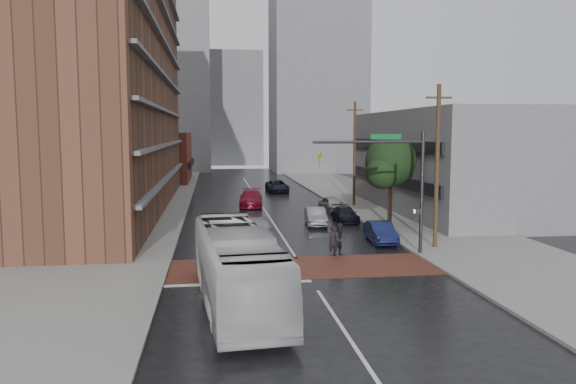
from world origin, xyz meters
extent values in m
plane|color=black|center=(0.00, 0.00, 0.00)|extent=(160.00, 160.00, 0.00)
cube|color=brown|center=(0.00, 0.50, 0.01)|extent=(14.00, 5.00, 0.02)
cube|color=gray|center=(-11.50, 25.00, 0.07)|extent=(9.00, 90.00, 0.15)
cube|color=gray|center=(11.50, 25.00, 0.07)|extent=(9.00, 90.00, 0.15)
cube|color=brown|center=(-14.00, 24.00, 14.00)|extent=(10.00, 44.00, 28.00)
cube|color=brown|center=(-12.00, 54.00, 3.50)|extent=(8.00, 16.00, 7.00)
cube|color=gray|center=(16.50, 20.00, 4.50)|extent=(11.00, 26.00, 9.00)
cube|color=gray|center=(-14.00, 78.00, 16.00)|extent=(18.00, 16.00, 32.00)
cube|color=gray|center=(14.00, 72.00, 18.00)|extent=(16.00, 14.00, 36.00)
cube|color=gray|center=(0.00, 95.00, 12.00)|extent=(12.00, 10.00, 24.00)
cylinder|color=#332319|center=(8.50, 12.00, 2.00)|extent=(0.36, 0.36, 4.00)
sphere|color=#193216|center=(8.50, 12.00, 5.00)|extent=(3.80, 3.80, 3.80)
sphere|color=#193216|center=(7.60, 11.20, 4.20)|extent=(2.40, 2.40, 2.40)
sphere|color=#193216|center=(9.30, 12.80, 4.40)|extent=(2.60, 2.60, 2.60)
cylinder|color=#2D2D33|center=(7.30, 2.50, 3.60)|extent=(0.20, 0.20, 7.20)
cylinder|color=#2D2D33|center=(4.10, 2.50, 6.60)|extent=(6.40, 0.16, 0.16)
imported|color=gold|center=(1.30, 2.50, 5.60)|extent=(0.20, 0.16, 1.00)
cube|color=#0C5926|center=(5.10, 2.50, 6.90)|extent=(1.80, 0.05, 0.30)
cube|color=#2D2D33|center=(7.05, 2.50, 2.60)|extent=(0.30, 0.30, 0.35)
cylinder|color=#473321|center=(8.80, 4.00, 5.00)|extent=(0.26, 0.26, 10.00)
cube|color=#473321|center=(8.80, 4.00, 9.20)|extent=(1.60, 0.12, 0.12)
cylinder|color=#473321|center=(8.80, 24.00, 5.00)|extent=(0.26, 0.26, 10.00)
cube|color=#473321|center=(8.80, 24.00, 9.20)|extent=(1.60, 0.12, 0.12)
imported|color=silver|center=(-3.71, -5.51, 1.63)|extent=(3.76, 11.91, 3.26)
imported|color=black|center=(2.24, 3.00, 0.89)|extent=(0.72, 0.55, 1.78)
imported|color=black|center=(2.64, 3.00, 0.95)|extent=(1.12, 1.00, 1.91)
imported|color=#9C9DA4|center=(-1.80, 7.67, 0.81)|extent=(1.92, 4.77, 1.62)
imported|color=#A3A5AB|center=(3.13, 13.53, 0.69)|extent=(1.75, 4.25, 1.37)
imported|color=maroon|center=(-1.07, 25.05, 0.78)|extent=(2.61, 5.55, 1.56)
imported|color=black|center=(2.88, 37.43, 0.72)|extent=(2.54, 5.25, 1.44)
imported|color=#131A44|center=(6.09, 6.36, 0.68)|extent=(1.64, 4.19, 1.36)
imported|color=black|center=(5.81, 15.08, 0.59)|extent=(1.67, 4.07, 1.18)
imported|color=#A8ABB0|center=(5.93, 20.42, 0.69)|extent=(2.18, 4.25, 1.39)
camera|label=1|loc=(-4.62, -28.36, 7.20)|focal=35.00mm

